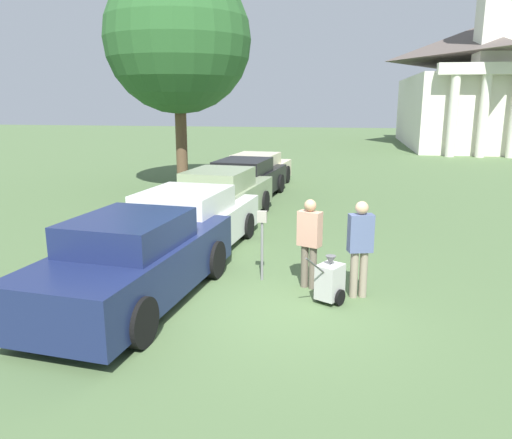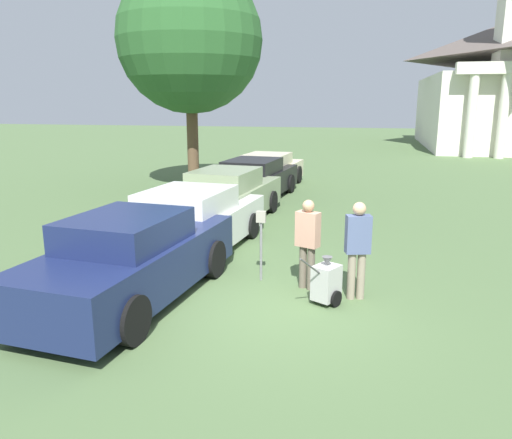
{
  "view_description": "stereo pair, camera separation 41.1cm",
  "coord_description": "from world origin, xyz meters",
  "px_view_note": "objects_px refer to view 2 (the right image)",
  "views": [
    {
      "loc": [
        1.13,
        -7.81,
        3.39
      ],
      "look_at": [
        -0.57,
        1.69,
        1.1
      ],
      "focal_mm": 35.0,
      "sensor_mm": 36.0,
      "label": 1
    },
    {
      "loc": [
        1.54,
        -7.73,
        3.39
      ],
      "look_at": [
        -0.57,
        1.69,
        1.1
      ],
      "focal_mm": 35.0,
      "sensor_mm": 36.0,
      "label": 2
    }
  ],
  "objects_px": {
    "parked_car_cream": "(268,171)",
    "person_worker": "(308,239)",
    "parked_car_sage": "(227,197)",
    "parked_car_black": "(254,180)",
    "church": "(492,82)",
    "parked_car_white": "(191,223)",
    "person_supervisor": "(358,245)",
    "parked_car_navy": "(133,260)",
    "parking_meter": "(261,232)",
    "equipment_cart": "(326,282)"
  },
  "relations": [
    {
      "from": "person_worker",
      "to": "equipment_cart",
      "type": "height_order",
      "value": "person_worker"
    },
    {
      "from": "parked_car_white",
      "to": "parked_car_cream",
      "type": "height_order",
      "value": "parked_car_white"
    },
    {
      "from": "parked_car_navy",
      "to": "parked_car_sage",
      "type": "xyz_separation_m",
      "value": [
        -0.0,
        5.98,
        -0.02
      ]
    },
    {
      "from": "parked_car_cream",
      "to": "parked_car_white",
      "type": "bearing_deg",
      "value": -84.26
    },
    {
      "from": "parked_car_navy",
      "to": "person_worker",
      "type": "bearing_deg",
      "value": 28.25
    },
    {
      "from": "parked_car_sage",
      "to": "parking_meter",
      "type": "xyz_separation_m",
      "value": [
        1.96,
        -4.53,
        0.25
      ]
    },
    {
      "from": "parking_meter",
      "to": "equipment_cart",
      "type": "distance_m",
      "value": 1.7
    },
    {
      "from": "person_supervisor",
      "to": "church",
      "type": "height_order",
      "value": "church"
    },
    {
      "from": "equipment_cart",
      "to": "parking_meter",
      "type": "bearing_deg",
      "value": 174.99
    },
    {
      "from": "parked_car_black",
      "to": "parked_car_navy",
      "type": "bearing_deg",
      "value": -84.25
    },
    {
      "from": "parked_car_navy",
      "to": "parked_car_white",
      "type": "xyz_separation_m",
      "value": [
        -0.0,
        2.93,
        -0.05
      ]
    },
    {
      "from": "parked_car_white",
      "to": "person_worker",
      "type": "height_order",
      "value": "person_worker"
    },
    {
      "from": "parked_car_sage",
      "to": "equipment_cart",
      "type": "relative_size",
      "value": 5.08
    },
    {
      "from": "parked_car_navy",
      "to": "person_supervisor",
      "type": "distance_m",
      "value": 3.89
    },
    {
      "from": "parked_car_sage",
      "to": "parked_car_navy",
      "type": "bearing_deg",
      "value": -84.25
    },
    {
      "from": "parked_car_black",
      "to": "parked_car_cream",
      "type": "bearing_deg",
      "value": 95.74
    },
    {
      "from": "person_worker",
      "to": "parking_meter",
      "type": "bearing_deg",
      "value": 8.06
    },
    {
      "from": "parking_meter",
      "to": "equipment_cart",
      "type": "xyz_separation_m",
      "value": [
        1.33,
        -0.9,
        -0.57
      ]
    },
    {
      "from": "parked_car_navy",
      "to": "parked_car_sage",
      "type": "height_order",
      "value": "parked_car_navy"
    },
    {
      "from": "church",
      "to": "parked_car_cream",
      "type": "bearing_deg",
      "value": -120.27
    },
    {
      "from": "equipment_cart",
      "to": "person_worker",
      "type": "bearing_deg",
      "value": 151.42
    },
    {
      "from": "parked_car_white",
      "to": "person_supervisor",
      "type": "bearing_deg",
      "value": -22.57
    },
    {
      "from": "parked_car_white",
      "to": "person_worker",
      "type": "bearing_deg",
      "value": -25.35
    },
    {
      "from": "parked_car_white",
      "to": "person_supervisor",
      "type": "height_order",
      "value": "person_supervisor"
    },
    {
      "from": "parked_car_white",
      "to": "person_supervisor",
      "type": "relative_size",
      "value": 2.94
    },
    {
      "from": "parked_car_cream",
      "to": "person_worker",
      "type": "bearing_deg",
      "value": -69.29
    },
    {
      "from": "parked_car_navy",
      "to": "parked_car_black",
      "type": "height_order",
      "value": "parked_car_navy"
    },
    {
      "from": "parked_car_black",
      "to": "church",
      "type": "relative_size",
      "value": 0.28
    },
    {
      "from": "parked_car_navy",
      "to": "person_supervisor",
      "type": "relative_size",
      "value": 2.85
    },
    {
      "from": "parked_car_white",
      "to": "person_worker",
      "type": "relative_size",
      "value": 3.04
    },
    {
      "from": "parked_car_white",
      "to": "parked_car_sage",
      "type": "relative_size",
      "value": 1.01
    },
    {
      "from": "church",
      "to": "parked_car_sage",
      "type": "bearing_deg",
      "value": -114.55
    },
    {
      "from": "parked_car_sage",
      "to": "parking_meter",
      "type": "bearing_deg",
      "value": -60.88
    },
    {
      "from": "parking_meter",
      "to": "equipment_cart",
      "type": "relative_size",
      "value": 1.38
    },
    {
      "from": "parked_car_navy",
      "to": "parked_car_cream",
      "type": "distance_m",
      "value": 11.96
    },
    {
      "from": "parked_car_navy",
      "to": "church",
      "type": "distance_m",
      "value": 35.97
    },
    {
      "from": "parked_car_black",
      "to": "person_supervisor",
      "type": "distance_m",
      "value": 9.35
    },
    {
      "from": "parked_car_black",
      "to": "parking_meter",
      "type": "height_order",
      "value": "parked_car_black"
    },
    {
      "from": "person_worker",
      "to": "church",
      "type": "distance_m",
      "value": 33.91
    },
    {
      "from": "parked_car_sage",
      "to": "equipment_cart",
      "type": "distance_m",
      "value": 6.36
    },
    {
      "from": "parked_car_black",
      "to": "person_supervisor",
      "type": "bearing_deg",
      "value": -60.41
    },
    {
      "from": "parked_car_sage",
      "to": "church",
      "type": "height_order",
      "value": "church"
    },
    {
      "from": "parked_car_navy",
      "to": "parked_car_black",
      "type": "xyz_separation_m",
      "value": [
        -0.0,
        9.44,
        -0.05
      ]
    },
    {
      "from": "parked_car_sage",
      "to": "parked_car_black",
      "type": "distance_m",
      "value": 3.46
    },
    {
      "from": "parked_car_black",
      "to": "person_worker",
      "type": "relative_size",
      "value": 3.21
    },
    {
      "from": "parked_car_navy",
      "to": "church",
      "type": "height_order",
      "value": "church"
    },
    {
      "from": "parked_car_navy",
      "to": "parking_meter",
      "type": "relative_size",
      "value": 3.59
    },
    {
      "from": "person_supervisor",
      "to": "equipment_cart",
      "type": "relative_size",
      "value": 1.74
    },
    {
      "from": "parked_car_white",
      "to": "parked_car_navy",
      "type": "bearing_deg",
      "value": -84.24
    },
    {
      "from": "parked_car_navy",
      "to": "person_supervisor",
      "type": "bearing_deg",
      "value": 19.03
    }
  ]
}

